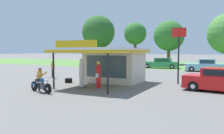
# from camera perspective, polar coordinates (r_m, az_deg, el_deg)

# --- Properties ---
(ground_plane) EXTENTS (300.00, 300.00, 0.00)m
(ground_plane) POSITION_cam_1_polar(r_m,az_deg,el_deg) (15.44, -0.10, -5.79)
(ground_plane) COLOR slate
(grass_verge_strip) EXTENTS (120.00, 24.00, 0.01)m
(grass_verge_strip) POSITION_cam_1_polar(r_m,az_deg,el_deg) (44.19, 17.77, 0.43)
(grass_verge_strip) COLOR #56843D
(grass_verge_strip) RESTS_ON ground
(service_station_kiosk) EXTENTS (5.08, 7.42, 3.27)m
(service_station_kiosk) POSITION_cam_1_polar(r_m,az_deg,el_deg) (19.15, -0.04, 1.17)
(service_station_kiosk) COLOR beige
(service_station_kiosk) RESTS_ON ground
(gas_pump_nearside) EXTENTS (0.44, 0.44, 2.07)m
(gas_pump_nearside) POSITION_cam_1_polar(r_m,az_deg,el_deg) (16.64, -7.41, -1.81)
(gas_pump_nearside) COLOR slate
(gas_pump_nearside) RESTS_ON ground
(gas_pump_offside) EXTENTS (0.44, 0.44, 1.93)m
(gas_pump_offside) POSITION_cam_1_polar(r_m,az_deg,el_deg) (15.92, -3.32, -2.29)
(gas_pump_offside) COLOR slate
(gas_pump_offside) RESTS_ON ground
(motorcycle_with_rider) EXTENTS (2.18, 0.85, 1.58)m
(motorcycle_with_rider) POSITION_cam_1_polar(r_m,az_deg,el_deg) (15.42, -17.02, -3.53)
(motorcycle_with_rider) COLOR black
(motorcycle_with_rider) RESTS_ON ground
(featured_classic_sedan) EXTENTS (5.03, 2.45, 1.52)m
(featured_classic_sedan) POSITION_cam_1_polar(r_m,az_deg,el_deg) (16.53, 25.21, -3.06)
(featured_classic_sedan) COLOR red
(featured_classic_sedan) RESTS_ON ground
(parked_car_back_row_left) EXTENTS (5.42, 3.00, 1.56)m
(parked_car_back_row_left) POSITION_cam_1_polar(r_m,az_deg,el_deg) (35.10, 1.09, 0.89)
(parked_car_back_row_left) COLOR beige
(parked_car_back_row_left) RESTS_ON ground
(parked_car_back_row_far_left) EXTENTS (5.13, 2.96, 1.56)m
(parked_car_back_row_far_left) POSITION_cam_1_polar(r_m,az_deg,el_deg) (40.87, -2.42, 1.35)
(parked_car_back_row_far_left) COLOR #E55993
(parked_car_back_row_far_left) RESTS_ON ground
(parked_car_back_row_far_right) EXTENTS (5.08, 2.55, 1.58)m
(parked_car_back_row_far_right) POSITION_cam_1_polar(r_m,az_deg,el_deg) (31.65, 21.78, 0.26)
(parked_car_back_row_far_right) COLOR #7AC6D1
(parked_car_back_row_far_right) RESTS_ON ground
(parked_car_back_row_centre_right) EXTENTS (5.67, 2.37, 1.53)m
(parked_car_back_row_centre_right) POSITION_cam_1_polar(r_m,az_deg,el_deg) (35.65, 11.78, 0.85)
(parked_car_back_row_centre_right) COLOR #2D844C
(parked_car_back_row_centre_right) RESTS_ON ground
(bystander_leaning_by_kiosk) EXTENTS (0.35, 0.35, 1.61)m
(bystander_leaning_by_kiosk) POSITION_cam_1_polar(r_m,az_deg,el_deg) (23.40, -14.19, -0.44)
(bystander_leaning_by_kiosk) COLOR black
(bystander_leaning_by_kiosk) RESTS_ON ground
(tree_oak_left) EXTENTS (5.84, 5.84, 8.39)m
(tree_oak_left) POSITION_cam_1_polar(r_m,az_deg,el_deg) (46.51, 13.69, 7.38)
(tree_oak_left) COLOR brown
(tree_oak_left) RESTS_ON ground
(tree_oak_right) EXTENTS (7.52, 7.52, 10.63)m
(tree_oak_right) POSITION_cam_1_polar(r_m,az_deg,el_deg) (54.23, -3.32, 8.50)
(tree_oak_right) COLOR brown
(tree_oak_right) RESTS_ON ground
(tree_oak_distant_spare) EXTENTS (4.79, 4.79, 8.66)m
(tree_oak_distant_spare) POSITION_cam_1_polar(r_m,az_deg,el_deg) (50.83, 5.68, 8.04)
(tree_oak_distant_spare) COLOR brown
(tree_oak_distant_spare) RESTS_ON ground
(roadside_pole_sign) EXTENTS (1.10, 0.12, 4.39)m
(roadside_pole_sign) POSITION_cam_1_polar(r_m,az_deg,el_deg) (19.00, 15.94, 5.05)
(roadside_pole_sign) COLOR black
(roadside_pole_sign) RESTS_ON ground
(spare_tire_stack) EXTENTS (0.60, 0.60, 0.36)m
(spare_tire_stack) POSITION_cam_1_polar(r_m,az_deg,el_deg) (19.55, -10.53, -3.25)
(spare_tire_stack) COLOR black
(spare_tire_stack) RESTS_ON ground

